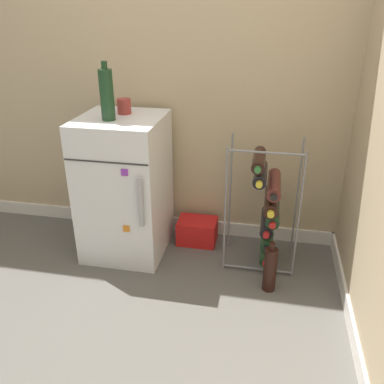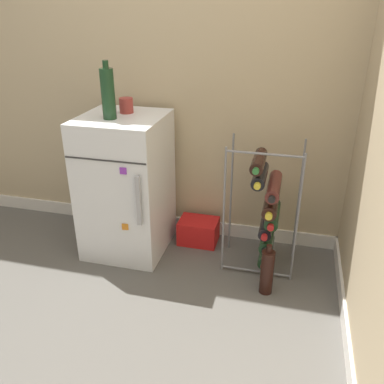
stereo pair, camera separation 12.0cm
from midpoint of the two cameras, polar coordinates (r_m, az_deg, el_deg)
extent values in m
plane|color=#56544F|center=(2.21, -3.00, -14.54)|extent=(14.00, 14.00, 0.00)
cube|color=tan|center=(2.43, 1.90, 21.33)|extent=(6.86, 0.06, 2.50)
cube|color=silver|center=(2.75, 1.37, -4.65)|extent=(6.86, 0.01, 0.09)
cube|color=silver|center=(2.44, -7.82, 0.93)|extent=(0.47, 0.48, 0.84)
cube|color=#2D2D2D|center=(2.14, -10.60, 4.35)|extent=(0.46, 0.00, 0.01)
cube|color=#9E9EA3|center=(2.14, -5.92, -1.29)|extent=(0.02, 0.02, 0.28)
cube|color=orange|center=(2.27, -7.88, -4.89)|extent=(0.04, 0.01, 0.04)
cube|color=purple|center=(2.12, -8.06, 2.92)|extent=(0.04, 0.01, 0.04)
cylinder|color=slate|center=(2.22, 6.03, -2.86)|extent=(0.01, 0.01, 0.75)
cylinder|color=slate|center=(2.21, 16.09, -3.95)|extent=(0.01, 0.01, 0.75)
cylinder|color=slate|center=(2.43, 6.90, -0.31)|extent=(0.01, 0.01, 0.75)
cylinder|color=slate|center=(2.42, 16.08, -1.29)|extent=(0.01, 0.01, 0.75)
cylinder|color=slate|center=(2.39, 10.34, -10.87)|extent=(0.39, 0.01, 0.01)
cylinder|color=slate|center=(2.06, 11.84, 5.23)|extent=(0.39, 0.01, 0.01)
cylinder|color=#19381E|center=(2.45, 11.79, -8.03)|extent=(0.07, 0.30, 0.07)
cylinder|color=red|center=(2.32, 11.52, -10.17)|extent=(0.04, 0.02, 0.04)
cylinder|color=#19381E|center=(2.41, 11.90, -6.35)|extent=(0.07, 0.26, 0.07)
cylinder|color=black|center=(2.29, 11.67, -8.15)|extent=(0.04, 0.02, 0.04)
cylinder|color=black|center=(2.36, 11.88, -4.39)|extent=(0.07, 0.28, 0.07)
cylinder|color=red|center=(2.23, 11.63, -6.26)|extent=(0.03, 0.02, 0.03)
cylinder|color=#19381E|center=(2.33, 12.71, -3.11)|extent=(0.08, 0.27, 0.08)
cylinder|color=red|center=(2.20, 12.52, -4.88)|extent=(0.04, 0.02, 0.04)
cylinder|color=black|center=(2.30, 12.53, -1.44)|extent=(0.08, 0.31, 0.08)
cylinder|color=gold|center=(2.15, 12.30, -3.35)|extent=(0.04, 0.02, 0.04)
cylinder|color=#56231E|center=(2.26, 12.95, 0.76)|extent=(0.07, 0.31, 0.07)
cylinder|color=black|center=(2.11, 12.73, -1.02)|extent=(0.04, 0.02, 0.04)
cylinder|color=black|center=(2.24, 11.07, 2.31)|extent=(0.07, 0.27, 0.07)
cylinder|color=gold|center=(2.10, 10.76, 0.82)|extent=(0.03, 0.02, 0.03)
cylinder|color=black|center=(2.21, 10.90, 4.26)|extent=(0.07, 0.26, 0.07)
cylinder|color=#2D7033|center=(2.07, 10.58, 2.89)|extent=(0.03, 0.02, 0.03)
cube|color=red|center=(2.62, 2.23, -5.51)|extent=(0.24, 0.18, 0.16)
cylinder|color=maroon|center=(2.36, -7.76, 11.94)|extent=(0.08, 0.08, 0.08)
cylinder|color=#19381E|center=(2.23, -10.17, 13.36)|extent=(0.07, 0.07, 0.26)
cylinder|color=#19381E|center=(2.21, -10.47, 17.22)|extent=(0.03, 0.03, 0.04)
cylinder|color=black|center=(2.21, 12.04, -10.98)|extent=(0.07, 0.07, 0.25)
cylinder|color=black|center=(2.13, 12.39, -7.81)|extent=(0.03, 0.03, 0.04)
camera|label=1|loc=(0.06, -88.53, 0.69)|focal=38.00mm
camera|label=2|loc=(0.06, 91.47, -0.69)|focal=38.00mm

